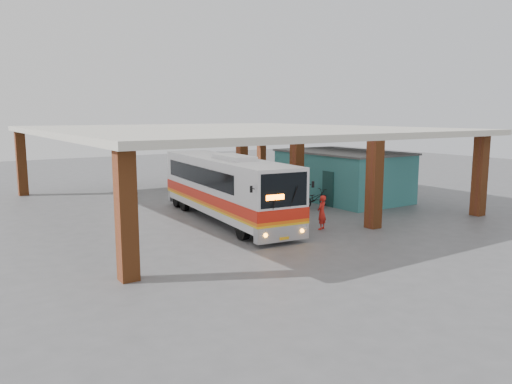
{
  "coord_description": "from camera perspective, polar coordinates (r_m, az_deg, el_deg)",
  "views": [
    {
      "loc": [
        -14.73,
        -19.58,
        5.45
      ],
      "look_at": [
        -1.8,
        0.0,
        1.78
      ],
      "focal_mm": 35.0,
      "sensor_mm": 36.0,
      "label": 1
    }
  ],
  "objects": [
    {
      "name": "motorcycle",
      "position": [
        29.5,
        6.79,
        -0.74
      ],
      "size": [
        2.1,
        0.83,
        1.08
      ],
      "primitive_type": "imported",
      "rotation": [
        0.0,
        0.0,
        1.63
      ],
      "color": "black",
      "rests_on": "ground"
    },
    {
      "name": "ground",
      "position": [
        25.1,
        3.44,
        -3.66
      ],
      "size": [
        90.0,
        90.0,
        0.0
      ],
      "primitive_type": "plane",
      "color": "#515154",
      "rests_on": "ground"
    },
    {
      "name": "coach_bus",
      "position": [
        25.68,
        -3.45,
        0.52
      ],
      "size": [
        3.67,
        12.02,
        3.45
      ],
      "rotation": [
        0.0,
        0.0,
        -0.1
      ],
      "color": "silver",
      "rests_on": "ground"
    },
    {
      "name": "brick_columns",
      "position": [
        29.59,
        -0.11,
        2.54
      ],
      "size": [
        20.1,
        21.6,
        4.35
      ],
      "color": "brown",
      "rests_on": "ground"
    },
    {
      "name": "pedestrian",
      "position": [
        23.94,
        7.52,
        -2.33
      ],
      "size": [
        0.71,
        0.61,
        1.64
      ],
      "primitive_type": "imported",
      "rotation": [
        0.0,
        0.0,
        3.6
      ],
      "color": "red",
      "rests_on": "ground"
    },
    {
      "name": "shop_building",
      "position": [
        32.63,
        9.81,
        1.92
      ],
      "size": [
        5.2,
        8.2,
        3.11
      ],
      "color": "teal",
      "rests_on": "ground"
    },
    {
      "name": "red_chair",
      "position": [
        34.42,
        0.77,
        0.35
      ],
      "size": [
        0.48,
        0.48,
        0.72
      ],
      "rotation": [
        0.0,
        0.0,
        0.34
      ],
      "color": "red",
      "rests_on": "ground"
    },
    {
      "name": "canopy_roof",
      "position": [
        30.21,
        -3.17,
        7.08
      ],
      "size": [
        21.0,
        23.0,
        0.3
      ],
      "primitive_type": "cube",
      "color": "beige",
      "rests_on": "brick_columns"
    }
  ]
}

